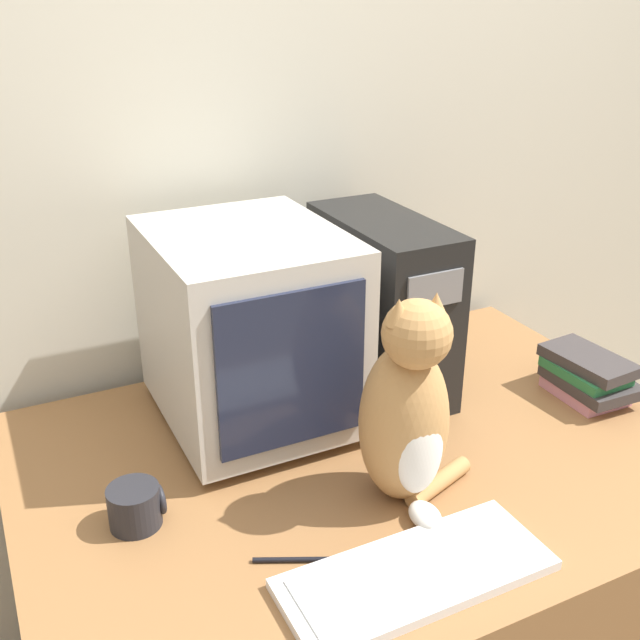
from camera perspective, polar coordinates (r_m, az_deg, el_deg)
wall_back at (r=1.81m, az=-4.68°, el=12.91°), size 7.00×0.05×2.50m
desk at (r=1.78m, az=3.39°, el=-19.74°), size 1.38×0.97×0.74m
crt_monitor at (r=1.55m, az=-5.44°, el=-0.57°), size 0.37×0.45×0.42m
computer_tower at (r=1.71m, az=4.71°, el=1.18°), size 0.18×0.41×0.40m
keyboard at (r=1.27m, az=7.32°, el=-18.62°), size 0.45×0.18×0.02m
cat at (r=1.33m, az=6.69°, el=-7.00°), size 0.24×0.22×0.41m
book_stack at (r=1.81m, az=19.72°, el=-4.03°), size 0.15×0.22×0.10m
pen at (r=1.29m, az=-1.99°, el=-17.79°), size 0.13×0.07×0.01m
mug at (r=1.38m, az=-13.86°, el=-13.60°), size 0.10×0.09×0.08m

